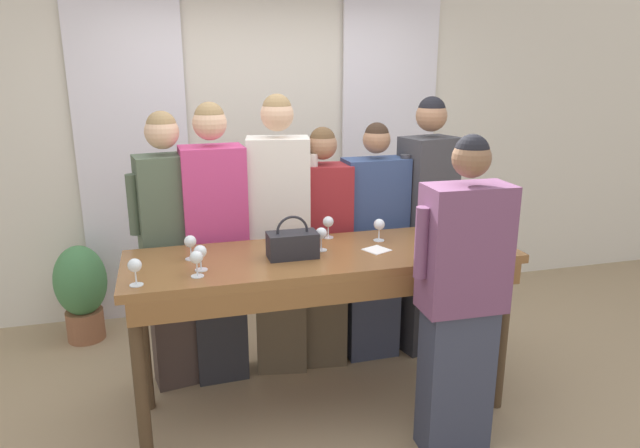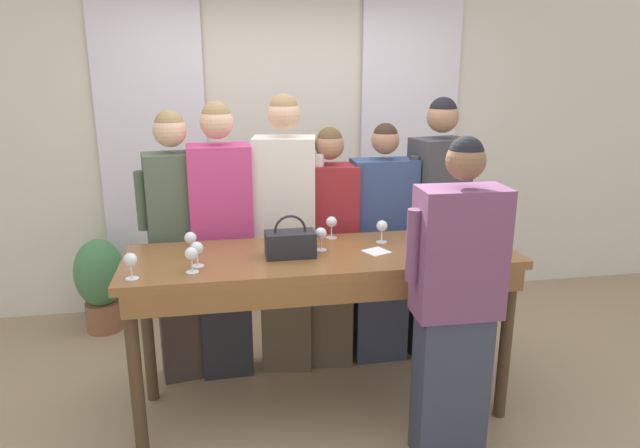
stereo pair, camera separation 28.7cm
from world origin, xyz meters
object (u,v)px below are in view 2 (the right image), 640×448
object	(u,v)px
potted_plant	(100,281)
guest_cream_sweater	(286,234)
wine_glass_front_right	(130,261)
wine_glass_center_right	(190,239)
guest_striped_shirt	(329,248)
guest_navy_coat	(382,244)
wine_glass_center_mid	(197,249)
wine_bottle	(456,225)
handbag	(290,243)
wine_glass_back_right	(382,227)
tasting_bar	(323,274)
guest_beige_cap	(436,228)
wine_glass_front_mid	(485,232)
guest_olive_jacket	(178,245)
host_pouring	(456,305)
wine_glass_center_left	(490,238)
guest_pink_top	(222,241)
wine_glass_back_mid	(332,223)
wine_glass_back_left	(321,234)
wine_glass_front_left	(191,255)

from	to	relation	value
potted_plant	guest_cream_sweater	bearing A→B (deg)	-30.63
wine_glass_front_right	wine_glass_center_right	xyz separation A→B (m)	(0.28, 0.32, -0.00)
guest_cream_sweater	guest_striped_shirt	size ratio (longest dim) A/B	1.13
guest_navy_coat	wine_glass_center_mid	bearing A→B (deg)	-151.76
wine_glass_front_right	guest_navy_coat	size ratio (longest dim) A/B	0.08
guest_navy_coat	wine_bottle	bearing A→B (deg)	-59.88
guest_striped_shirt	handbag	bearing A→B (deg)	-120.18
wine_glass_back_right	tasting_bar	bearing A→B (deg)	-158.18
guest_beige_cap	potted_plant	distance (m)	2.59
wine_bottle	wine_glass_front_right	distance (m)	1.84
wine_glass_front_mid	guest_cream_sweater	distance (m)	1.26
guest_beige_cap	guest_cream_sweater	bearing A→B (deg)	180.00
guest_olive_jacket	host_pouring	world-z (taller)	guest_olive_jacket
guest_beige_cap	guest_olive_jacket	bearing A→B (deg)	180.00
wine_glass_center_left	wine_glass_center_mid	distance (m)	1.61
wine_bottle	wine_glass_center_left	size ratio (longest dim) A/B	2.30
guest_pink_top	wine_glass_front_right	bearing A→B (deg)	-120.20
wine_glass_front_mid	guest_olive_jacket	world-z (taller)	guest_olive_jacket
wine_glass_center_right	wine_glass_back_mid	distance (m)	0.86
wine_glass_front_mid	guest_navy_coat	world-z (taller)	guest_navy_coat
wine_glass_back_left	guest_striped_shirt	bearing A→B (deg)	73.84
wine_glass_center_mid	wine_glass_front_mid	bearing A→B (deg)	0.80
tasting_bar	wine_glass_back_left	world-z (taller)	wine_glass_back_left
guest_pink_top	guest_striped_shirt	bearing A→B (deg)	0.00
wine_bottle	guest_cream_sweater	xyz separation A→B (m)	(-0.95, 0.51, -0.16)
wine_glass_back_left	guest_pink_top	distance (m)	0.76
wine_glass_back_right	guest_navy_coat	size ratio (longest dim) A/B	0.08
wine_glass_front_mid	guest_pink_top	distance (m)	1.63
wine_bottle	potted_plant	xyz separation A→B (m)	(-2.31, 1.32, -0.70)
wine_bottle	wine_glass_back_mid	distance (m)	0.74
guest_striped_shirt	potted_plant	bearing A→B (deg)	154.01
wine_glass_back_left	guest_navy_coat	world-z (taller)	guest_navy_coat
host_pouring	wine_glass_center_mid	bearing A→B (deg)	160.90
wine_bottle	wine_glass_front_right	size ratio (longest dim) A/B	2.30
wine_glass_back_mid	guest_cream_sweater	size ratio (longest dim) A/B	0.07
wine_glass_center_mid	wine_glass_center_right	bearing A→B (deg)	101.96
wine_glass_back_mid	potted_plant	bearing A→B (deg)	146.29
wine_glass_front_left	guest_pink_top	world-z (taller)	guest_pink_top
potted_plant	wine_glass_center_mid	bearing A→B (deg)	-60.71
handbag	wine_glass_front_mid	xyz separation A→B (m)	(1.13, -0.05, 0.02)
wine_bottle	wine_glass_back_right	xyz separation A→B (m)	(-0.42, 0.10, -0.02)
wine_glass_back_left	guest_beige_cap	size ratio (longest dim) A/B	0.07
guest_pink_top	guest_beige_cap	size ratio (longest dim) A/B	0.99
wine_glass_back_right	guest_striped_shirt	world-z (taller)	guest_striped_shirt
guest_pink_top	guest_navy_coat	distance (m)	1.07
guest_navy_coat	guest_pink_top	bearing A→B (deg)	180.00
guest_cream_sweater	guest_navy_coat	world-z (taller)	guest_cream_sweater
wine_bottle	potted_plant	distance (m)	2.75
wine_glass_front_mid	host_pouring	size ratio (longest dim) A/B	0.08
wine_glass_front_left	tasting_bar	bearing A→B (deg)	13.27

